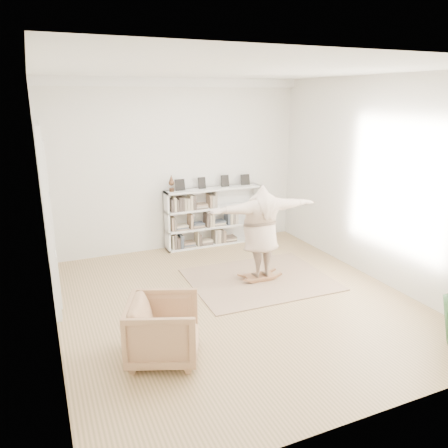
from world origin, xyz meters
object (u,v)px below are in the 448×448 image
(bookshelf, at_px, (213,217))
(person, at_px, (261,229))
(armchair, at_px, (163,329))
(rocker_board, at_px, (260,276))

(bookshelf, distance_m, person, 2.24)
(armchair, bearing_deg, bookshelf, -8.53)
(armchair, xyz_separation_m, rocker_board, (2.29, 1.70, -0.33))
(bookshelf, xyz_separation_m, rocker_board, (0.02, -2.22, -0.56))
(bookshelf, relative_size, rocker_board, 4.08)
(armchair, relative_size, rocker_board, 1.65)
(armchair, distance_m, rocker_board, 2.87)
(bookshelf, relative_size, armchair, 2.47)
(bookshelf, bearing_deg, rocker_board, -89.58)
(bookshelf, height_order, armchair, bookshelf)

